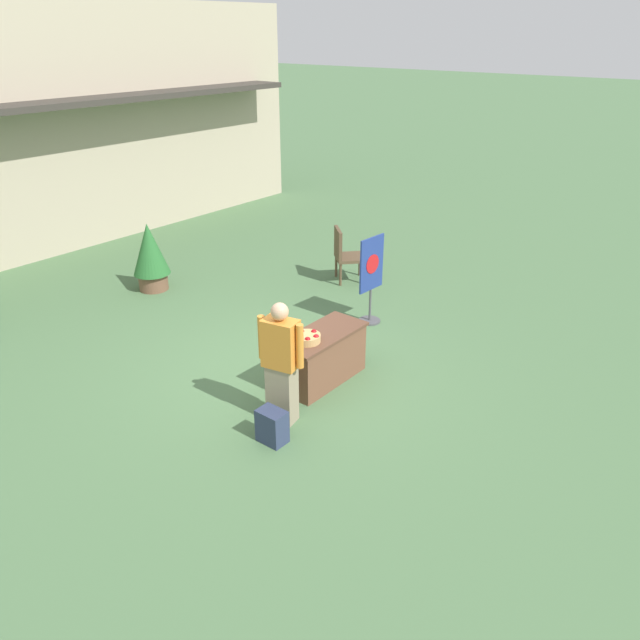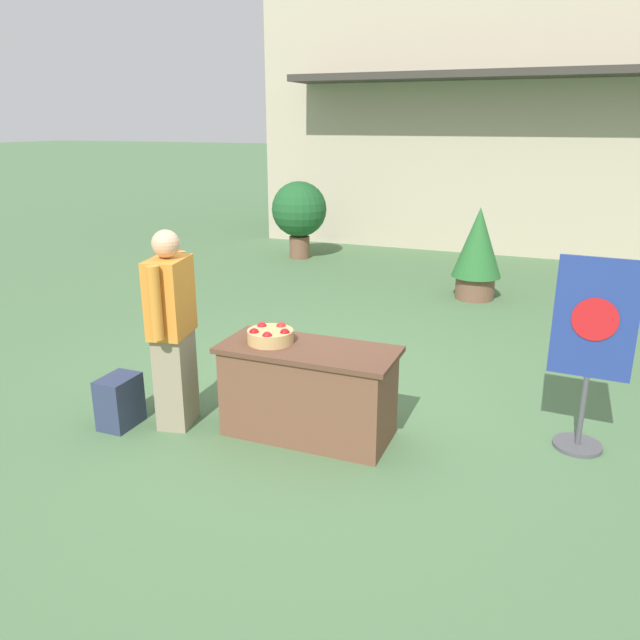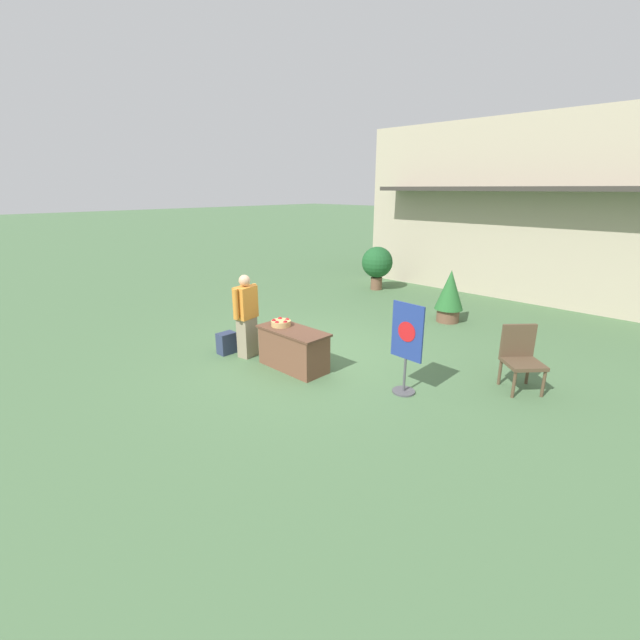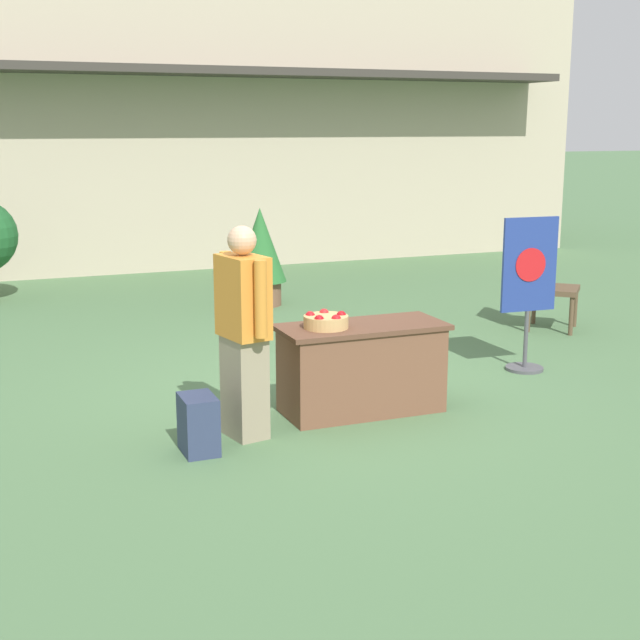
% 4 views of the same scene
% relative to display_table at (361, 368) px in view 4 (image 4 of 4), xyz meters
% --- Properties ---
extents(ground_plane, '(120.00, 120.00, 0.00)m').
position_rel_display_table_xyz_m(ground_plane, '(-0.18, 0.60, -0.37)').
color(ground_plane, '#4C7047').
extents(storefront_building, '(11.79, 4.88, 5.00)m').
position_rel_display_table_xyz_m(storefront_building, '(1.75, 9.65, 2.14)').
color(storefront_building, '#B7A88E').
rests_on(storefront_building, ground_plane).
extents(display_table, '(1.36, 0.61, 0.73)m').
position_rel_display_table_xyz_m(display_table, '(0.00, 0.00, 0.00)').
color(display_table, brown).
rests_on(display_table, ground_plane).
extents(apple_basket, '(0.36, 0.36, 0.13)m').
position_rel_display_table_xyz_m(apple_basket, '(-0.32, -0.01, 0.42)').
color(apple_basket, tan).
rests_on(apple_basket, display_table).
extents(person_visitor, '(0.34, 0.60, 1.60)m').
position_rel_display_table_xyz_m(person_visitor, '(-1.06, -0.23, 0.44)').
color(person_visitor, gray).
rests_on(person_visitor, ground_plane).
extents(backpack, '(0.24, 0.34, 0.42)m').
position_rel_display_table_xyz_m(backpack, '(-1.47, -0.43, -0.16)').
color(backpack, '#2D3856').
rests_on(backpack, ground_plane).
extents(poster_board, '(0.57, 0.36, 1.47)m').
position_rel_display_table_xyz_m(poster_board, '(1.98, 0.57, 0.43)').
color(poster_board, '#4C4C51').
rests_on(poster_board, ground_plane).
extents(patio_chair, '(0.78, 0.78, 1.04)m').
position_rel_display_table_xyz_m(patio_chair, '(3.20, 2.00, 0.21)').
color(patio_chair, brown).
rests_on(patio_chair, ground_plane).
extents(potted_plant_far_left, '(0.67, 0.67, 1.27)m').
position_rel_display_table_xyz_m(potted_plant_far_left, '(0.61, 4.52, 0.32)').
color(potted_plant_far_left, brown).
rests_on(potted_plant_far_left, ground_plane).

